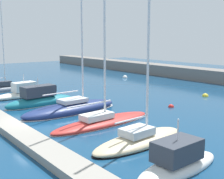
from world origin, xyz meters
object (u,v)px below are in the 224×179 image
Objects in this scene: motorboat_white_seventh at (179,162)px; mooring_buoy_white at (125,78)px; motorboat_ivory_second at (22,93)px; motorboat_teal_third at (40,100)px; sailboat_red_fifth at (103,120)px; mooring_buoy_yellow at (205,96)px; mooring_buoy_red at (171,107)px; sailboat_navy_fourth at (71,108)px; sailboat_sand_sixth at (139,138)px; sailboat_slate_nearest at (3,89)px.

mooring_buoy_white is (-30.73, 22.07, -0.46)m from motorboat_white_seventh.
motorboat_teal_third is (5.29, -0.13, 0.11)m from motorboat_ivory_second.
sailboat_red_fifth is 16.98m from mooring_buoy_yellow.
sailboat_red_fifth is at bearing -85.32° from mooring_buoy_red.
mooring_buoy_red is 0.67× the size of mooring_buoy_white.
motorboat_ivory_second is at bearing 91.42° from sailboat_navy_fourth.
sailboat_sand_sixth reaches higher than motorboat_ivory_second.
mooring_buoy_yellow is at bearing 18.00° from sailboat_sand_sixth.
motorboat_white_seventh is 10.30× the size of mooring_buoy_red.
motorboat_white_seventh is at bearing -46.97° from mooring_buoy_red.
motorboat_teal_third is 23.83m from mooring_buoy_white.
sailboat_sand_sixth is at bearing -38.39° from mooring_buoy_white.
mooring_buoy_white is at bearing 35.08° from sailboat_navy_fourth.
motorboat_white_seventh is 37.84m from mooring_buoy_white.
sailboat_slate_nearest is at bearing -87.83° from mooring_buoy_white.
sailboat_slate_nearest is at bearing -134.79° from mooring_buoy_yellow.
motorboat_ivory_second is 5.30m from motorboat_teal_third.
sailboat_slate_nearest is 21.63m from mooring_buoy_white.
sailboat_navy_fourth is 0.95× the size of sailboat_red_fifth.
sailboat_navy_fourth is at bearing -82.78° from motorboat_teal_third.
motorboat_teal_third is (10.30, 0.55, 0.20)m from sailboat_slate_nearest.
mooring_buoy_yellow is at bearing 29.56° from motorboat_white_seventh.
mooring_buoy_red is (-0.75, 9.20, -0.34)m from sailboat_red_fifth.
sailboat_slate_nearest is 15.19m from sailboat_navy_fourth.
mooring_buoy_yellow is (-2.09, 16.84, -0.34)m from sailboat_red_fifth.
mooring_buoy_yellow is at bearing 3.74° from sailboat_red_fifth.
sailboat_sand_sixth reaches higher than mooring_buoy_yellow.
sailboat_sand_sixth is at bearing -91.53° from sailboat_slate_nearest.
sailboat_red_fifth is at bearing 76.22° from motorboat_white_seventh.
mooring_buoy_yellow is 0.83× the size of mooring_buoy_white.
sailboat_slate_nearest is 0.83× the size of sailboat_sand_sixth.
motorboat_teal_third is at bearing 84.63° from motorboat_white_seventh.
motorboat_white_seventh is (9.64, -1.93, 0.12)m from sailboat_red_fifth.
sailboat_slate_nearest is 2.05× the size of motorboat_white_seventh.
motorboat_ivory_second is 20.49m from sailboat_sand_sixth.
sailboat_slate_nearest reaches higher than mooring_buoy_white.
sailboat_slate_nearest reaches higher than mooring_buoy_yellow.
sailboat_red_fifth reaches higher than sailboat_navy_fourth.
sailboat_slate_nearest is at bearing 92.40° from sailboat_navy_fourth.
mooring_buoy_white is (-19.00, 3.29, 0.00)m from mooring_buoy_yellow.
sailboat_navy_fourth is 10.17m from mooring_buoy_red.
sailboat_red_fifth is 9.23m from mooring_buoy_red.
mooring_buoy_red is at bearing -64.57° from sailboat_slate_nearest.
motorboat_white_seventh is 8.28× the size of mooring_buoy_yellow.
sailboat_slate_nearest is 0.78× the size of sailboat_red_fifth.
sailboat_slate_nearest is at bearing 90.81° from sailboat_red_fifth.
mooring_buoy_red is 23.10m from mooring_buoy_white.
sailboat_sand_sixth reaches higher than mooring_buoy_white.
sailboat_red_fifth reaches higher than sailboat_sand_sixth.
motorboat_white_seventh is 6.90× the size of mooring_buoy_white.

